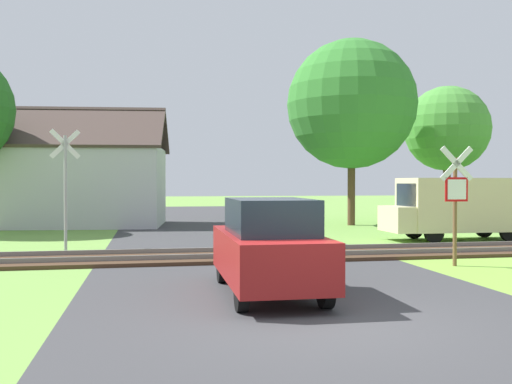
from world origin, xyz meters
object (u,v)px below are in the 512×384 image
Objects in this scene: parked_car at (268,246)px; stop_sign_near at (456,197)px; crossing_sign_far at (65,182)px; tree_right at (352,104)px; tree_far at (447,129)px; house at (76,183)px; mail_truck at (456,206)px.

stop_sign_near is at bearing 27.31° from parked_car.
crossing_sign_far is 8.54m from parked_car.
stop_sign_near is at bearing -99.45° from tree_right.
stop_sign_near is at bearing -36.23° from crossing_sign_far.
crossing_sign_far is 21.55m from tree_far.
house reaches higher than crossing_sign_far.
tree_right is 9.01m from mail_truck.
crossing_sign_far is at bearing -78.68° from house.
tree_far is at bearing 19.18° from crossing_sign_far.
mail_truck is at bearing -5.63° from crossing_sign_far.
house is at bearing 179.29° from tree_far.
crossing_sign_far is 0.50× the size of tree_far.
mail_truck is (14.39, -9.80, -0.80)m from house.
crossing_sign_far is at bearing -143.12° from tree_right.
parked_car is (5.66, -18.38, -1.15)m from house.
tree_right reaches higher than parked_car.
house is 1.25× the size of tree_far.
tree_far is at bearing -118.42° from stop_sign_near.
tree_right reaches higher than crossing_sign_far.
tree_right is 2.25× the size of parked_car.
stop_sign_near is at bearing 150.42° from mail_truck.
tree_right is (13.21, -2.18, 3.85)m from house.
house is 13.93m from tree_right.
house is 1.86× the size of mail_truck.
stop_sign_near is 19.17m from house.
tree_far is (6.15, 1.93, -0.90)m from tree_right.
mail_truck is (13.31, 1.48, -0.86)m from crossing_sign_far.
parked_car is (-5.30, -2.65, -0.83)m from stop_sign_near.
parked_car is at bearing -69.16° from crossing_sign_far.
tree_far reaches higher than parked_car.
crossing_sign_far is at bearing 123.50° from parked_car.
crossing_sign_far is at bearing 96.82° from mail_truck.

